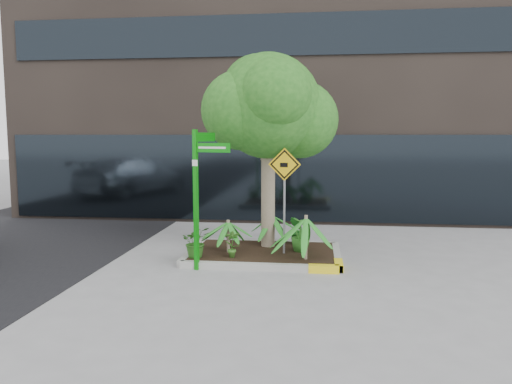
# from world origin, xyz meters

# --- Properties ---
(ground) EXTENTS (80.00, 80.00, 0.00)m
(ground) POSITION_xyz_m (0.00, 0.00, 0.00)
(ground) COLOR gray
(ground) RESTS_ON ground
(building) EXTENTS (18.00, 8.00, 15.00)m
(building) POSITION_xyz_m (0.50, 8.50, 7.50)
(building) COLOR #2D2621
(building) RESTS_ON ground
(planter) EXTENTS (3.35, 2.36, 0.15)m
(planter) POSITION_xyz_m (0.23, 0.27, 0.10)
(planter) COLOR #9E9E99
(planter) RESTS_ON ground
(tree) EXTENTS (3.04, 2.70, 4.57)m
(tree) POSITION_xyz_m (0.24, 0.81, 3.34)
(tree) COLOR gray
(tree) RESTS_ON ground
(palm_front) EXTENTS (1.03, 1.03, 1.15)m
(palm_front) POSITION_xyz_m (1.13, -0.34, 1.01)
(palm_front) COLOR gray
(palm_front) RESTS_ON ground
(palm_left) EXTENTS (0.80, 0.80, 0.89)m
(palm_left) POSITION_xyz_m (-0.56, 0.09, 0.81)
(palm_left) COLOR gray
(palm_left) RESTS_ON ground
(palm_back) EXTENTS (0.82, 0.82, 0.91)m
(palm_back) POSITION_xyz_m (0.33, 0.95, 0.83)
(palm_back) COLOR gray
(palm_back) RESTS_ON ground
(shrub_a) EXTENTS (0.77, 0.77, 0.66)m
(shrub_a) POSITION_xyz_m (-1.15, -0.45, 0.48)
(shrub_a) COLOR #235317
(shrub_a) RESTS_ON planter
(shrub_b) EXTENTS (0.46, 0.46, 0.75)m
(shrub_b) POSITION_xyz_m (1.00, 0.36, 0.52)
(shrub_b) COLOR #2B6C20
(shrub_b) RESTS_ON planter
(shrub_c) EXTENTS (0.37, 0.37, 0.58)m
(shrub_c) POSITION_xyz_m (-0.39, -0.38, 0.44)
(shrub_c) COLOR #387223
(shrub_c) RESTS_ON planter
(shrub_d) EXTENTS (0.44, 0.44, 0.66)m
(shrub_d) POSITION_xyz_m (0.89, 1.02, 0.48)
(shrub_d) COLOR #19581A
(shrub_d) RESTS_ON planter
(street_sign_post) EXTENTS (0.80, 0.99, 2.81)m
(street_sign_post) POSITION_xyz_m (-0.97, -0.83, 1.74)
(street_sign_post) COLOR #0B810E
(street_sign_post) RESTS_ON ground
(cattle_sign) EXTENTS (0.70, 0.11, 2.28)m
(cattle_sign) POSITION_xyz_m (0.66, 0.11, 1.69)
(cattle_sign) COLOR slate
(cattle_sign) RESTS_ON ground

